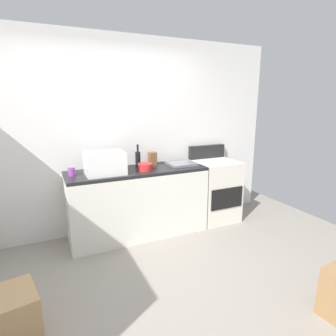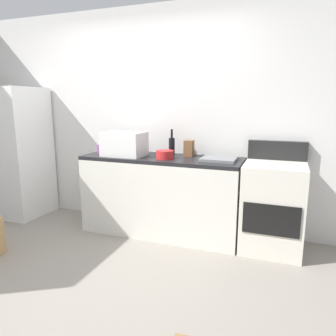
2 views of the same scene
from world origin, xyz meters
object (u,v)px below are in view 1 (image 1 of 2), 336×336
Objects in this scene: knife_block at (152,159)px; mixing_bowl at (145,167)px; wine_bottle at (138,158)px; stove_oven at (215,189)px; microwave at (105,163)px; coffee_mug at (72,172)px; cardboard_box_large at (7,318)px.

knife_block is 0.95× the size of mixing_bowl.
mixing_bowl is at bearing -87.47° from wine_bottle.
wine_bottle reaches higher than stove_oven.
microwave is 4.60× the size of coffee_mug.
microwave reaches higher than cardboard_box_large.
coffee_mug is 0.53× the size of mixing_bowl.
mixing_bowl is at bearing -128.86° from knife_block.
wine_bottle is at bearing 172.64° from stove_oven.
mixing_bowl is at bearing 37.29° from cardboard_box_large.
coffee_mug is at bearing 62.91° from cardboard_box_large.
microwave is at bearing 177.40° from mixing_bowl.
mixing_bowl is (0.50, -0.02, -0.09)m from microwave.
knife_block is 0.43× the size of cardboard_box_large.
knife_block is (0.21, -0.00, -0.02)m from wine_bottle.
microwave is 1.53× the size of wine_bottle.
microwave reaches higher than stove_oven.
knife_block is (0.70, 0.22, -0.05)m from microwave.
coffee_mug is (-0.38, 0.09, -0.09)m from microwave.
stove_oven reaches higher than cardboard_box_large.
coffee_mug is (-2.03, 0.01, 0.48)m from stove_oven.
wine_bottle is 0.21m from knife_block.
cardboard_box_large is at bearing -137.04° from wine_bottle.
wine_bottle reaches higher than mixing_bowl.
wine_bottle is 1.67× the size of knife_block.
stove_oven is 1.09m from knife_block.
microwave reaches higher than coffee_mug.
stove_oven is 11.00× the size of coffee_mug.
mixing_bowl is at bearing -7.15° from coffee_mug.
wine_bottle reaches higher than cardboard_box_large.
knife_block is at bearing 51.14° from mixing_bowl.
knife_block is (1.08, 0.14, 0.04)m from coffee_mug.
stove_oven is at bearing 2.72° from microwave.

